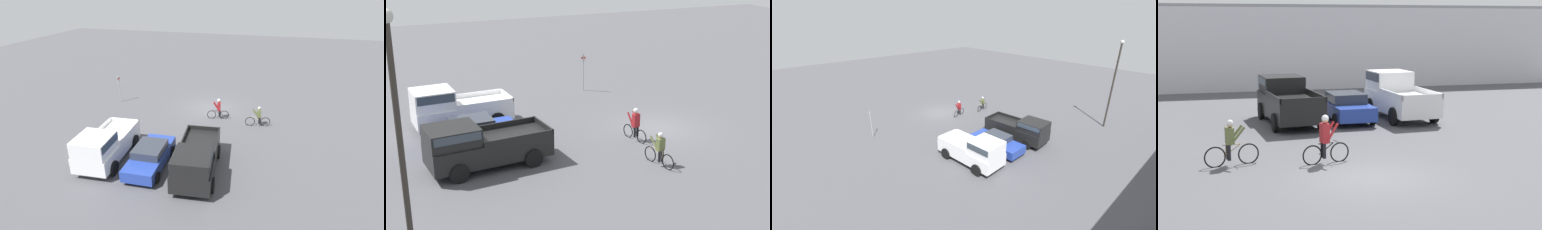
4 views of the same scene
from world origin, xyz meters
TOP-DOWN VIEW (x-y plane):
  - ground_plane at (0.00, 0.00)m, footprint 80.00×80.00m
  - pickup_truck_0 at (-1.24, 9.95)m, footprint 2.69×5.61m
  - sedan_0 at (1.60, 9.68)m, footprint 2.10×4.55m
  - pickup_truck_1 at (4.38, 10.01)m, footprint 2.53×5.24m
  - cyclist_0 at (-1.02, 1.99)m, footprint 1.71×0.54m
  - cyclist_1 at (-4.16, 2.50)m, footprint 1.85×0.55m
  - fire_lane_sign at (8.23, 0.71)m, footprint 0.12×0.29m

SIDE VIEW (x-z plane):
  - ground_plane at x=0.00m, z-range 0.00..0.00m
  - sedan_0 at x=1.60m, z-range 0.01..1.39m
  - cyclist_1 at x=-4.16m, z-range -0.03..1.57m
  - cyclist_0 at x=-1.02m, z-range -0.01..1.71m
  - pickup_truck_0 at x=-1.24m, z-range 0.05..2.18m
  - pickup_truck_1 at x=4.38m, z-range 0.04..2.30m
  - fire_lane_sign at x=8.23m, z-range 0.26..2.78m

